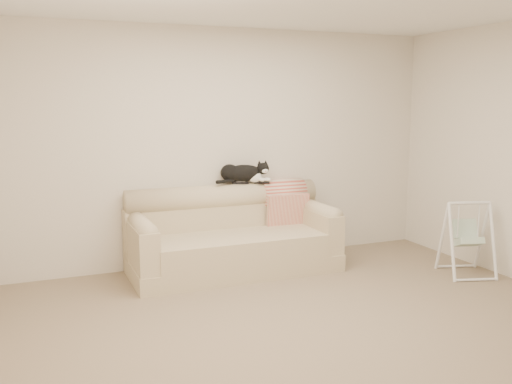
% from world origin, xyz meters
% --- Properties ---
extents(ground_plane, '(5.00, 5.00, 0.00)m').
position_xyz_m(ground_plane, '(0.00, 0.00, 0.00)').
color(ground_plane, '#72634B').
rests_on(ground_plane, ground).
extents(room_shell, '(5.04, 4.04, 2.60)m').
position_xyz_m(room_shell, '(0.00, 0.00, 1.53)').
color(room_shell, beige).
rests_on(room_shell, ground).
extents(sofa, '(2.20, 0.93, 0.90)m').
position_xyz_m(sofa, '(-0.07, 1.62, 0.35)').
color(sofa, tan).
rests_on(sofa, ground).
extents(remote_a, '(0.19, 0.09, 0.03)m').
position_xyz_m(remote_a, '(0.12, 1.86, 0.91)').
color(remote_a, black).
rests_on(remote_a, sofa).
extents(remote_b, '(0.17, 0.13, 0.02)m').
position_xyz_m(remote_b, '(0.36, 1.81, 0.91)').
color(remote_b, black).
rests_on(remote_b, sofa).
extents(tuxedo_cat, '(0.64, 0.28, 0.25)m').
position_xyz_m(tuxedo_cat, '(0.16, 1.87, 1.01)').
color(tuxedo_cat, black).
rests_on(tuxedo_cat, sofa).
extents(throw_blanket, '(0.50, 0.38, 0.58)m').
position_xyz_m(throw_blanket, '(0.64, 1.84, 0.72)').
color(throw_blanket, '#BB4536').
rests_on(throw_blanket, sofa).
extents(baby_swing, '(0.61, 0.63, 0.79)m').
position_xyz_m(baby_swing, '(2.15, 0.52, 0.39)').
color(baby_swing, white).
rests_on(baby_swing, ground).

